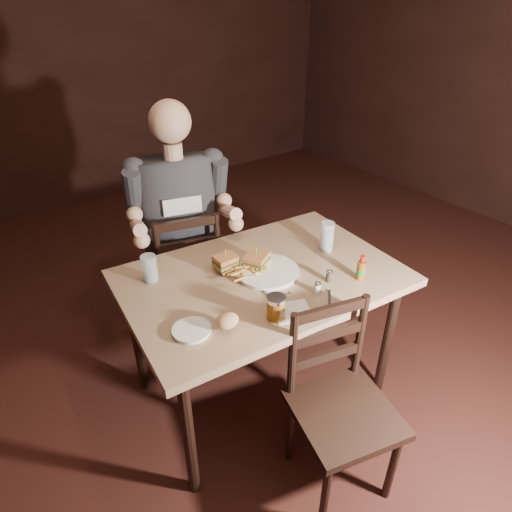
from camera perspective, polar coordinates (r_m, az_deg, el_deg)
room_shell at (r=1.73m, az=11.31°, el=13.54°), size 7.00×7.00×7.00m
main_table at (r=2.09m, az=0.81°, el=-4.16°), size 1.38×0.98×0.77m
chair_far at (r=2.70m, az=-9.46°, el=-2.02°), size 0.52×0.54×0.90m
chair_near at (r=1.92m, az=11.73°, el=-19.85°), size 0.50×0.53×0.87m
diner at (r=2.41m, az=-10.24°, el=7.78°), size 0.68×0.59×1.01m
dinner_plate at (r=2.05m, az=1.50°, el=-2.17°), size 0.32×0.32×0.02m
sandwich_left at (r=2.06m, az=-4.06°, el=-0.34°), size 0.11×0.09×0.09m
sandwich_right at (r=2.07m, az=0.06°, el=0.00°), size 0.15×0.15×0.10m
fries_pile at (r=2.03m, az=-0.85°, el=-1.70°), size 0.27×0.20×0.04m
ketchup_dollop at (r=2.08m, az=0.04°, el=-1.30°), size 0.04×0.04×0.01m
glass_left at (r=2.04m, az=-14.01°, el=-1.61°), size 0.08×0.08×0.13m
glass_right at (r=2.25m, az=9.46°, el=2.59°), size 0.08×0.08×0.16m
hot_sauce at (r=2.05m, az=13.86°, el=-1.51°), size 0.04×0.04×0.13m
salt_shaker at (r=1.93m, az=8.18°, el=-4.22°), size 0.03×0.03×0.05m
pepper_shaker at (r=2.02m, az=9.75°, el=-2.66°), size 0.03×0.03×0.06m
syrup_dispenser at (r=1.76m, az=2.68°, el=-6.85°), size 0.09×0.09×0.10m
napkin at (r=1.83m, az=4.87°, el=-7.39°), size 0.20×0.20×0.00m
knife at (r=1.88m, az=2.21°, el=-5.86°), size 0.05×0.21×0.01m
fork at (r=1.91m, az=9.77°, el=-5.72°), size 0.11×0.11×0.00m
side_plate at (r=1.74m, az=-8.57°, el=-9.85°), size 0.16×0.16×0.01m
bread_roll at (r=1.72m, az=-3.89°, el=-8.63°), size 0.11×0.09×0.06m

